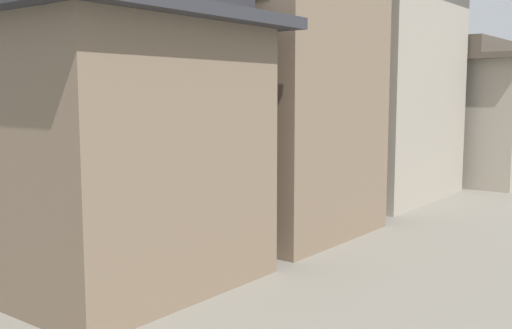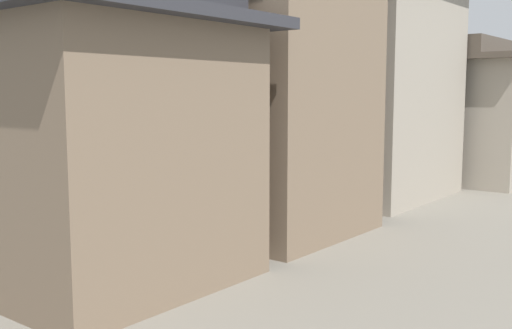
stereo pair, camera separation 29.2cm
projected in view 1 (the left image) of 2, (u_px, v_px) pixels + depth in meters
name	position (u px, v px, depth m)	size (l,w,h in m)	color
boat_moored_nearest	(484.00, 147.00, 49.32)	(1.60, 3.71, 0.66)	#33281E
boat_moored_second	(386.00, 145.00, 51.35)	(4.18, 2.61, 0.50)	#232326
boat_moored_third	(257.00, 180.00, 31.10)	(1.96, 3.83, 0.47)	#423328
boat_moored_far	(278.00, 155.00, 42.51)	(2.94, 3.17, 0.68)	#423328
boat_midriver_drifting	(164.00, 171.00, 33.73)	(4.77, 4.19, 0.82)	#232326
house_waterfront_nearest	(112.00, 136.00, 12.19)	(5.83, 5.89, 6.14)	#75604C
house_waterfront_second	(274.00, 77.00, 16.53)	(5.75, 5.73, 8.74)	#75604C
house_waterfront_tall	(380.00, 81.00, 22.11)	(5.38, 7.25, 8.74)	gray
house_waterfront_narrow	(457.00, 113.00, 26.51)	(7.05, 5.47, 6.14)	gray
mooring_post_dock_near	(118.00, 223.00, 16.13)	(0.20, 0.20, 0.78)	#473828
mooring_post_dock_mid	(308.00, 181.00, 23.57)	(0.20, 0.20, 0.88)	#473828
mooring_post_dock_far	(385.00, 164.00, 29.03)	(0.20, 0.20, 0.94)	#473828
stone_bridge	(491.00, 108.00, 68.58)	(22.35, 2.40, 4.53)	gray
hill_far_west	(457.00, 80.00, 105.05)	(43.18, 43.18, 13.86)	#4C5B56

